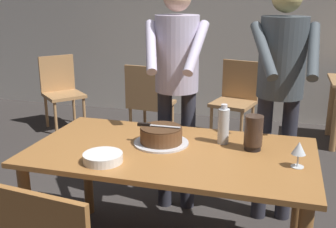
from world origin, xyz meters
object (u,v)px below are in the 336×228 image
(wine_glass_near, at_px, (299,149))
(person_cutting_cake, at_px, (177,74))
(background_chair_0, at_px, (149,100))
(cake_knife, at_px, (150,125))
(plate_stack, at_px, (103,158))
(hurricane_lamp, at_px, (253,133))
(water_bottle, at_px, (224,126))
(background_chair_2, at_px, (61,89))
(background_chair_1, at_px, (236,97))
(cake_on_platter, at_px, (161,136))
(person_standing_beside, at_px, (281,79))
(main_dining_table, at_px, (171,166))

(wine_glass_near, bearing_deg, person_cutting_cake, 140.42)
(background_chair_0, bearing_deg, wine_glass_near, -53.07)
(cake_knife, height_order, plate_stack, cake_knife)
(plate_stack, height_order, hurricane_lamp, hurricane_lamp)
(water_bottle, relative_size, background_chair_2, 0.28)
(hurricane_lamp, distance_m, background_chair_2, 3.29)
(background_chair_1, bearing_deg, hurricane_lamp, -80.69)
(hurricane_lamp, bearing_deg, background_chair_0, 124.70)
(cake_on_platter, xyz_separation_m, wine_glass_near, (0.80, -0.13, 0.05))
(water_bottle, bearing_deg, background_chair_2, 139.16)
(person_standing_beside, height_order, background_chair_0, person_standing_beside)
(cake_knife, relative_size, water_bottle, 1.08)
(cake_knife, xyz_separation_m, person_cutting_cake, (0.01, 0.59, 0.21))
(wine_glass_near, xyz_separation_m, hurricane_lamp, (-0.25, 0.19, 0.00))
(water_bottle, relative_size, person_cutting_cake, 0.15)
(water_bottle, distance_m, background_chair_2, 3.11)
(plate_stack, relative_size, person_standing_beside, 0.13)
(cake_knife, distance_m, hurricane_lamp, 0.63)
(cake_knife, relative_size, background_chair_0, 0.30)
(main_dining_table, distance_m, background_chair_0, 2.18)
(hurricane_lamp, bearing_deg, plate_stack, -151.70)
(cake_on_platter, bearing_deg, background_chair_0, 111.10)
(cake_on_platter, distance_m, wine_glass_near, 0.82)
(person_standing_beside, distance_m, background_chair_1, 1.90)
(person_cutting_cake, height_order, person_standing_beside, same)
(background_chair_2, bearing_deg, main_dining_table, -47.17)
(cake_on_platter, relative_size, wine_glass_near, 2.36)
(wine_glass_near, bearing_deg, cake_on_platter, 170.77)
(water_bottle, height_order, person_standing_beside, person_standing_beside)
(wine_glass_near, relative_size, hurricane_lamp, 0.69)
(person_cutting_cake, bearing_deg, person_standing_beside, 2.33)
(plate_stack, distance_m, background_chair_0, 2.37)
(cake_on_platter, relative_size, background_chair_0, 0.38)
(cake_on_platter, height_order, wine_glass_near, wine_glass_near)
(main_dining_table, distance_m, background_chair_1, 2.43)
(background_chair_0, height_order, background_chair_2, same)
(cake_on_platter, height_order, background_chair_2, background_chair_2)
(cake_knife, bearing_deg, person_cutting_cake, 88.91)
(person_standing_beside, bearing_deg, cake_knife, -140.58)
(hurricane_lamp, bearing_deg, main_dining_table, -163.49)
(cake_knife, relative_size, background_chair_2, 0.30)
(cake_on_platter, xyz_separation_m, cake_knife, (-0.07, -0.00, 0.06))
(water_bottle, bearing_deg, cake_knife, -164.40)
(person_standing_beside, bearing_deg, cake_on_platter, -137.82)
(hurricane_lamp, distance_m, person_cutting_cake, 0.84)
(main_dining_table, bearing_deg, background_chair_2, 132.83)
(plate_stack, height_order, background_chair_0, background_chair_0)
(main_dining_table, distance_m, cake_knife, 0.28)
(cake_on_platter, bearing_deg, cake_knife, -178.61)
(person_cutting_cake, bearing_deg, hurricane_lamp, -40.65)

